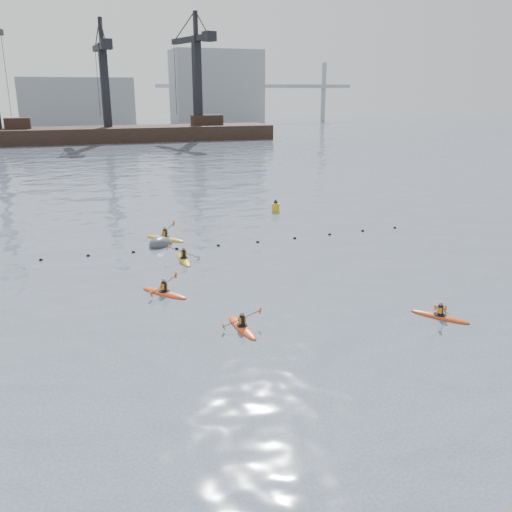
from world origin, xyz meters
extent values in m
plane|color=#3B4456|center=(0.00, 0.00, 0.00)|extent=(400.00, 400.00, 0.00)
sphere|color=black|center=(-11.00, 22.75, 0.03)|extent=(0.24, 0.24, 0.24)
sphere|color=black|center=(-8.00, 22.72, 0.03)|extent=(0.24, 0.24, 0.24)
sphere|color=black|center=(-5.00, 22.58, 0.03)|extent=(0.24, 0.24, 0.24)
sphere|color=black|center=(-2.00, 22.41, 0.03)|extent=(0.24, 0.24, 0.24)
sphere|color=black|center=(1.00, 22.28, 0.03)|extent=(0.24, 0.24, 0.24)
sphere|color=black|center=(4.00, 22.25, 0.03)|extent=(0.24, 0.24, 0.24)
sphere|color=black|center=(7.00, 22.34, 0.03)|extent=(0.24, 0.24, 0.24)
sphere|color=black|center=(10.00, 22.50, 0.03)|extent=(0.24, 0.24, 0.24)
sphere|color=black|center=(13.00, 22.66, 0.03)|extent=(0.24, 0.24, 0.24)
sphere|color=black|center=(16.00, 22.75, 0.03)|extent=(0.24, 0.24, 0.24)
cube|color=black|center=(0.00, 110.00, 0.85)|extent=(72.00, 12.00, 4.50)
cube|color=black|center=(-18.00, 110.00, 4.20)|extent=(5.00, 3.00, 2.20)
cube|color=black|center=(22.00, 110.00, 4.20)|extent=(7.00, 3.00, 2.20)
cube|color=black|center=(0.00, 110.00, 11.60)|extent=(1.73, 1.73, 17.00)
cube|color=black|center=(-0.20, 112.24, 19.50)|extent=(2.50, 15.05, 1.20)
cube|color=black|center=(0.46, 104.77, 19.50)|extent=(2.42, 2.78, 2.00)
cube|color=black|center=(0.00, 110.00, 22.60)|extent=(0.87, 0.87, 5.00)
cube|color=black|center=(20.00, 110.00, 12.60)|extent=(1.96, 1.96, 19.00)
cube|color=black|center=(19.34, 112.46, 21.50)|extent=(5.56, 16.73, 1.20)
cube|color=black|center=(21.54, 104.25, 21.50)|extent=(2.80, 3.08, 2.00)
cube|color=black|center=(20.00, 110.00, 24.60)|extent=(0.98, 0.98, 5.00)
cube|color=gray|center=(-5.00, 150.00, 7.00)|extent=(30.00, 14.00, 14.00)
cube|color=gray|center=(35.00, 150.00, 11.00)|extent=(26.00, 14.00, 22.00)
cube|color=gray|center=(55.00, 170.00, 12.00)|extent=(70.00, 2.00, 1.20)
cylinder|color=gray|center=(30.00, 170.00, 10.00)|extent=(1.60, 1.60, 20.00)
cylinder|color=gray|center=(80.00, 170.00, 10.00)|extent=(1.60, 1.60, 20.00)
ellipsoid|color=#F14416|center=(-1.60, 8.27, 0.04)|extent=(0.90, 3.00, 0.30)
cylinder|color=black|center=(-1.60, 8.27, 0.16)|extent=(0.61, 0.61, 0.06)
cylinder|color=black|center=(-1.60, 8.27, 0.42)|extent=(0.28, 0.28, 0.48)
cube|color=#CF6F0B|center=(-1.60, 8.27, 0.43)|extent=(0.35, 0.24, 0.31)
sphere|color=#8C6651|center=(-1.60, 8.27, 0.74)|extent=(0.19, 0.19, 0.19)
cylinder|color=black|center=(-1.60, 8.27, 0.51)|extent=(1.97, 0.24, 0.55)
cube|color=#D85914|center=(-2.54, 8.17, 0.27)|extent=(0.14, 0.14, 0.32)
cube|color=#D85914|center=(-0.67, 8.37, 0.75)|extent=(0.14, 0.14, 0.32)
ellipsoid|color=#EE4916|center=(-4.32, 13.99, 0.04)|extent=(2.46, 2.88, 0.32)
cylinder|color=black|center=(-4.32, 13.99, 0.17)|extent=(0.83, 0.83, 0.06)
cylinder|color=black|center=(-4.32, 13.99, 0.45)|extent=(0.30, 0.30, 0.51)
cube|color=#CF6F0B|center=(-4.32, 13.99, 0.47)|extent=(0.41, 0.39, 0.34)
sphere|color=#8C6651|center=(-4.32, 13.99, 0.79)|extent=(0.21, 0.21, 0.21)
cylinder|color=black|center=(-4.32, 13.99, 0.54)|extent=(1.69, 1.34, 0.55)
cube|color=#D85914|center=(-5.11, 13.36, 0.31)|extent=(0.19, 0.19, 0.34)
cube|color=#D85914|center=(-3.53, 14.61, 0.78)|extent=(0.19, 0.19, 0.34)
ellipsoid|color=gold|center=(-2.04, 19.72, 0.04)|extent=(0.67, 3.18, 0.32)
cylinder|color=black|center=(-2.04, 19.72, 0.17)|extent=(0.60, 0.60, 0.06)
cylinder|color=black|center=(-2.04, 19.72, 0.45)|extent=(0.30, 0.30, 0.52)
cube|color=#CF6F0B|center=(-2.04, 19.72, 0.47)|extent=(0.36, 0.22, 0.34)
sphere|color=#8C6651|center=(-2.04, 19.72, 0.79)|extent=(0.21, 0.21, 0.21)
cylinder|color=black|center=(-2.04, 19.72, 0.55)|extent=(1.99, 0.06, 0.96)
cube|color=#D85914|center=(-3.05, 19.73, 0.98)|extent=(0.19, 0.14, 0.33)
cube|color=#D85914|center=(-1.03, 19.71, 0.11)|extent=(0.19, 0.14, 0.33)
ellipsoid|color=#C93C12|center=(8.04, 6.31, 0.04)|extent=(2.21, 2.69, 0.29)
cylinder|color=black|center=(8.04, 6.31, 0.16)|extent=(0.77, 0.77, 0.05)
cylinder|color=black|center=(8.04, 6.31, 0.41)|extent=(0.27, 0.27, 0.47)
cube|color=#CF6F0B|center=(8.04, 6.31, 0.43)|extent=(0.38, 0.36, 0.31)
sphere|color=#8C6651|center=(8.04, 6.31, 0.73)|extent=(0.19, 0.19, 0.19)
cylinder|color=black|center=(8.04, 6.31, 0.50)|extent=(1.52, 1.14, 0.79)
cube|color=#D85914|center=(8.79, 6.87, 0.15)|extent=(0.20, 0.20, 0.30)
cube|color=#D85914|center=(7.29, 5.76, 0.86)|extent=(0.20, 0.20, 0.30)
ellipsoid|color=gold|center=(-2.31, 25.35, 0.04)|extent=(2.83, 3.04, 0.35)
cylinder|color=black|center=(-2.31, 25.35, 0.18)|extent=(0.92, 0.92, 0.06)
cylinder|color=black|center=(-2.31, 25.35, 0.49)|extent=(0.32, 0.32, 0.56)
cube|color=#CF6F0B|center=(-2.31, 25.35, 0.51)|extent=(0.45, 0.44, 0.37)
sphere|color=#8C6651|center=(-2.31, 25.35, 0.87)|extent=(0.23, 0.23, 0.23)
cylinder|color=black|center=(-2.31, 25.35, 0.60)|extent=(1.70, 1.52, 0.88)
cube|color=#D85914|center=(-3.14, 24.61, 0.21)|extent=(0.24, 0.23, 0.36)
cube|color=#D85914|center=(-1.49, 26.08, 0.99)|extent=(0.24, 0.23, 0.36)
ellipsoid|color=#393B3E|center=(-2.85, 23.99, 0.00)|extent=(2.76, 2.98, 1.71)
cylinder|color=gold|center=(9.05, 31.80, 0.31)|extent=(0.73, 0.73, 0.94)
cone|color=black|center=(9.05, 31.80, 0.99)|extent=(0.46, 0.46, 0.37)
camera|label=1|loc=(-8.57, -14.12, 10.79)|focal=38.00mm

